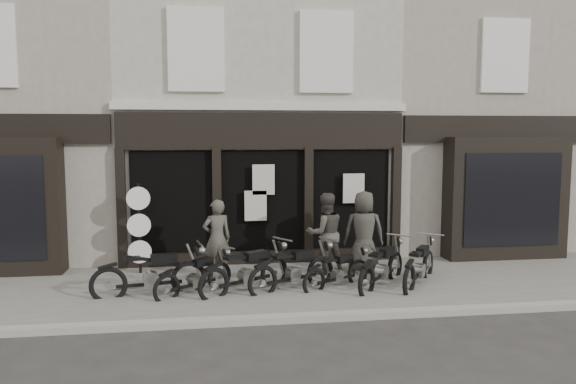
{
  "coord_description": "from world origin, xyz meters",
  "views": [
    {
      "loc": [
        -1.33,
        -11.0,
        3.43
      ],
      "look_at": [
        0.45,
        1.6,
        2.06
      ],
      "focal_mm": 35.0,
      "sensor_mm": 36.0,
      "label": 1
    }
  ],
  "objects": [
    {
      "name": "motorcycle_5",
      "position": [
        2.37,
        0.54,
        0.43
      ],
      "size": [
        1.67,
        1.87,
        1.08
      ],
      "rotation": [
        0.0,
        0.0,
        0.86
      ],
      "color": "black",
      "rests_on": "ground"
    },
    {
      "name": "man_right",
      "position": [
        2.26,
        1.66,
        1.09
      ],
      "size": [
        1.03,
        0.76,
        1.93
      ],
      "primitive_type": "imported",
      "rotation": [
        0.0,
        0.0,
        2.98
      ],
      "color": "#37342E",
      "rests_on": "pavement"
    },
    {
      "name": "man_left",
      "position": [
        -1.18,
        1.7,
        1.01
      ],
      "size": [
        0.73,
        0.56,
        1.78
      ],
      "primitive_type": "imported",
      "rotation": [
        0.0,
        0.0,
        3.36
      ],
      "color": "#434037",
      "rests_on": "pavement"
    },
    {
      "name": "pavement",
      "position": [
        0.0,
        0.9,
        0.06
      ],
      "size": [
        30.0,
        4.2,
        0.12
      ],
      "primitive_type": "cube",
      "color": "#615E56",
      "rests_on": "ground_plane"
    },
    {
      "name": "motorcycle_1",
      "position": [
        -1.65,
        0.55,
        0.38
      ],
      "size": [
        1.68,
        1.44,
        0.95
      ],
      "rotation": [
        0.0,
        0.0,
        0.68
      ],
      "color": "black",
      "rests_on": "ground"
    },
    {
      "name": "motorcycle_3",
      "position": [
        0.42,
        0.57,
        0.43
      ],
      "size": [
        2.06,
        1.34,
        1.08
      ],
      "rotation": [
        0.0,
        0.0,
        0.5
      ],
      "color": "black",
      "rests_on": "ground"
    },
    {
      "name": "advert_sign_post",
      "position": [
        -2.97,
        2.29,
        1.09
      ],
      "size": [
        0.54,
        0.35,
        2.23
      ],
      "rotation": [
        0.0,
        0.0,
        0.12
      ],
      "color": "black",
      "rests_on": "ground"
    },
    {
      "name": "man_centre",
      "position": [
        1.34,
        1.69,
        1.07
      ],
      "size": [
        1.02,
        0.84,
        1.9
      ],
      "primitive_type": "imported",
      "rotation": [
        0.0,
        0.0,
        3.29
      ],
      "color": "#433D36",
      "rests_on": "pavement"
    },
    {
      "name": "motorcycle_6",
      "position": [
        3.21,
        0.52,
        0.43
      ],
      "size": [
        1.55,
        1.94,
        1.07
      ],
      "rotation": [
        0.0,
        0.0,
        0.94
      ],
      "color": "black",
      "rests_on": "ground"
    },
    {
      "name": "motorcycle_4",
      "position": [
        1.39,
        0.59,
        0.36
      ],
      "size": [
        1.72,
        1.18,
        0.91
      ],
      "rotation": [
        0.0,
        0.0,
        0.53
      ],
      "color": "black",
      "rests_on": "ground"
    },
    {
      "name": "neighbour_left",
      "position": [
        -6.35,
        5.9,
        4.04
      ],
      "size": [
        5.6,
        6.73,
        8.34
      ],
      "color": "gray",
      "rests_on": "ground"
    },
    {
      "name": "kerb",
      "position": [
        0.0,
        -1.25,
        0.07
      ],
      "size": [
        30.0,
        0.25,
        0.13
      ],
      "primitive_type": "cube",
      "color": "gray",
      "rests_on": "ground_plane"
    },
    {
      "name": "neighbour_right",
      "position": [
        6.35,
        5.9,
        4.04
      ],
      "size": [
        5.6,
        6.73,
        8.34
      ],
      "color": "gray",
      "rests_on": "ground"
    },
    {
      "name": "central_building",
      "position": [
        0.0,
        5.95,
        4.08
      ],
      "size": [
        7.3,
        6.22,
        8.34
      ],
      "color": "#BDB3A2",
      "rests_on": "ground"
    },
    {
      "name": "ground_plane",
      "position": [
        0.0,
        0.0,
        0.0
      ],
      "size": [
        90.0,
        90.0,
        0.0
      ],
      "primitive_type": "plane",
      "color": "#2D2B28",
      "rests_on": "ground"
    },
    {
      "name": "motorcycle_2",
      "position": [
        -0.59,
        0.52,
        0.44
      ],
      "size": [
        2.04,
        1.51,
        1.11
      ],
      "rotation": [
        0.0,
        0.0,
        0.58
      ],
      "color": "black",
      "rests_on": "ground"
    },
    {
      "name": "motorcycle_0",
      "position": [
        -2.54,
        0.51,
        0.45
      ],
      "size": [
        2.34,
        0.79,
        1.13
      ],
      "rotation": [
        0.0,
        0.0,
        0.19
      ],
      "color": "black",
      "rests_on": "ground"
    }
  ]
}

